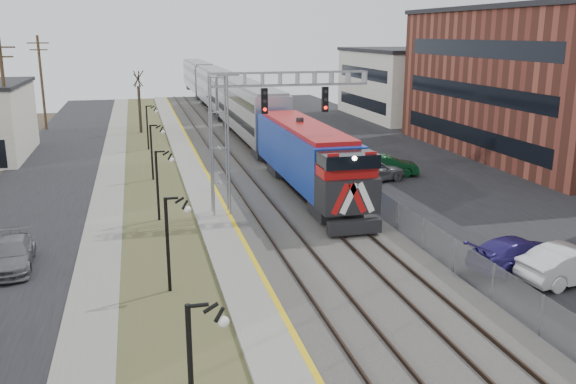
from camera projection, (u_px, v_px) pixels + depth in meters
name	position (u px, v px, depth m)	size (l,w,h in m)	color
street_west	(35.00, 197.00, 39.02)	(7.00, 120.00, 0.04)	black
sidewalk	(108.00, 193.00, 40.07)	(2.00, 120.00, 0.08)	gray
grass_median	(155.00, 190.00, 40.77)	(4.00, 120.00, 0.06)	#49502A
platform	(200.00, 186.00, 41.45)	(2.00, 120.00, 0.24)	gray
ballast_bed	(271.00, 182.00, 42.63)	(8.00, 120.00, 0.20)	#595651
parking_lot	(428.00, 174.00, 45.47)	(16.00, 120.00, 0.04)	black
platform_edge	(213.00, 184.00, 41.63)	(0.24, 120.00, 0.01)	gold
track_near	(243.00, 181.00, 42.12)	(1.58, 120.00, 0.15)	#2D2119
track_far	(292.00, 179.00, 42.94)	(1.58, 120.00, 0.15)	#2D2119
train	(226.00, 97.00, 72.01)	(3.00, 85.85, 5.33)	#123096
signal_gantry	(249.00, 119.00, 34.01)	(9.00, 1.07, 8.15)	gray
lampposts	(167.00, 243.00, 24.59)	(0.14, 62.14, 4.00)	black
fence	(329.00, 169.00, 43.44)	(0.04, 120.00, 1.60)	gray
bare_trees	(22.00, 146.00, 41.74)	(12.30, 42.30, 5.95)	#382D23
car_lot_b	(573.00, 265.00, 25.59)	(1.68, 4.82, 1.59)	silver
car_lot_d	(517.00, 254.00, 27.06)	(2.00, 4.92, 1.43)	navy
car_lot_e	(373.00, 171.00, 42.92)	(1.89, 4.69, 1.60)	slate
car_lot_f	(387.00, 166.00, 44.78)	(1.57, 4.49, 1.48)	#0A3618
car_street_b	(11.00, 255.00, 27.13)	(1.80, 4.44, 1.29)	slate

